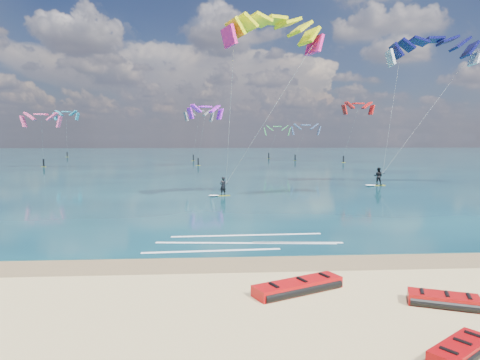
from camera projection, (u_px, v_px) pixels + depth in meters
name	position (u px, v px, depth m)	size (l,w,h in m)	color
ground	(223.00, 179.00, 54.67)	(320.00, 320.00, 0.00)	tan
wet_sand_strip	(243.00, 264.00, 17.93)	(320.00, 2.40, 0.01)	brown
sea	(217.00, 157.00, 118.23)	(320.00, 200.00, 0.04)	#082331
packed_kite_left	(298.00, 292.00, 14.70)	(3.51, 1.22, 0.44)	#BD0A0C
packed_kite_mid	(443.00, 305.00, 13.50)	(2.29, 1.17, 0.42)	#AF0C0C
packed_kite_right	(460.00, 356.00, 10.36)	(2.21, 1.04, 0.38)	#A4070A
kitesurfer_main	(248.00, 103.00, 35.41)	(10.83, 7.46, 15.87)	#CFCC18
kitesurfer_far	(409.00, 100.00, 44.69)	(12.08, 4.89, 16.98)	#C8CD1E
shoreline_foam	(247.00, 242.00, 21.48)	(9.79, 3.66, 0.01)	white
distant_kites	(204.00, 138.00, 91.04)	(73.19, 41.74, 12.05)	#D626FE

